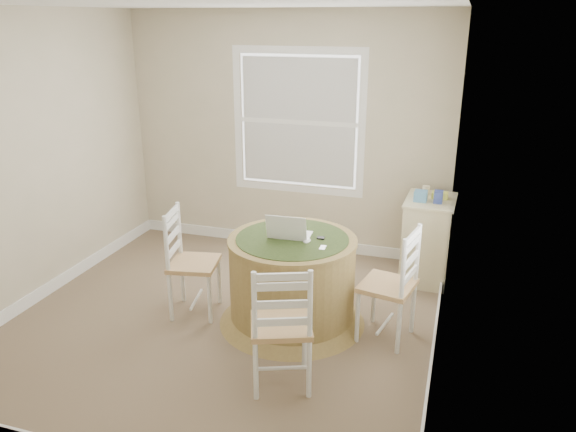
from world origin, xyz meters
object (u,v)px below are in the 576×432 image
(laptop, at_px, (289,233))
(corner_chest, at_px, (427,239))
(chair_left, at_px, (194,263))
(chair_near, at_px, (281,325))
(chair_right, at_px, (387,285))
(round_table, at_px, (292,277))

(laptop, xyz_separation_m, corner_chest, (1.06, 1.19, -0.38))
(chair_left, bearing_deg, chair_near, -137.16)
(chair_right, distance_m, laptop, 0.90)
(round_table, xyz_separation_m, chair_near, (0.18, -0.87, 0.05))
(chair_near, relative_size, chair_right, 1.00)
(chair_right, xyz_separation_m, laptop, (-0.84, 0.04, 0.33))
(chair_near, relative_size, laptop, 2.71)
(chair_right, relative_size, corner_chest, 1.13)
(chair_left, bearing_deg, corner_chest, -66.39)
(round_table, distance_m, chair_right, 0.81)
(chair_right, relative_size, laptop, 2.71)
(round_table, relative_size, chair_near, 1.33)
(chair_near, distance_m, chair_right, 1.05)
(round_table, height_order, chair_left, chair_left)
(chair_near, bearing_deg, corner_chest, -133.30)
(chair_near, bearing_deg, chair_left, -57.19)
(chair_left, distance_m, chair_near, 1.30)
(corner_chest, bearing_deg, round_table, -128.28)
(laptop, height_order, corner_chest, laptop)
(round_table, height_order, chair_near, chair_near)
(chair_left, xyz_separation_m, chair_right, (1.68, 0.08, 0.00))
(chair_left, distance_m, laptop, 0.91)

